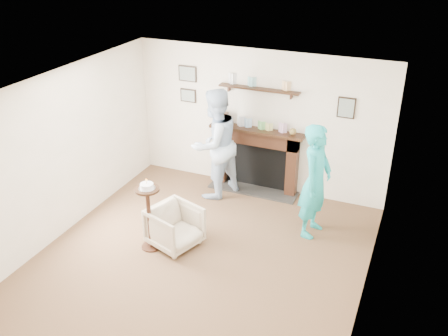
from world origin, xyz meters
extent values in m
plane|color=brown|center=(0.00, 0.00, 0.00)|extent=(5.00, 5.00, 0.00)
cube|color=beige|center=(0.00, 2.50, 1.25)|extent=(4.50, 0.04, 2.50)
cube|color=beige|center=(-2.25, 0.00, 1.25)|extent=(0.04, 5.00, 2.50)
cube|color=beige|center=(2.25, 0.00, 1.25)|extent=(0.04, 5.00, 2.50)
cube|color=white|center=(0.00, 0.00, 2.50)|extent=(4.50, 5.00, 0.04)
cube|color=black|center=(-0.66, 2.40, 0.55)|extent=(0.18, 0.20, 1.10)
cube|color=black|center=(0.66, 2.40, 0.55)|extent=(0.18, 0.20, 1.10)
cube|color=black|center=(0.00, 2.40, 0.98)|extent=(1.50, 0.20, 0.24)
cube|color=black|center=(0.00, 2.47, 0.43)|extent=(1.14, 0.06, 0.86)
cube|color=#2B2927|center=(0.00, 2.28, 0.01)|extent=(1.60, 0.44, 0.03)
cube|color=black|center=(0.00, 2.37, 1.12)|extent=(1.68, 0.26, 0.05)
cube|color=black|center=(0.00, 2.42, 1.85)|extent=(1.40, 0.15, 0.03)
cube|color=black|center=(-1.35, 2.48, 1.95)|extent=(0.34, 0.03, 0.28)
cube|color=black|center=(-1.35, 2.48, 1.55)|extent=(0.30, 0.03, 0.24)
cube|color=black|center=(1.45, 2.48, 1.70)|extent=(0.28, 0.03, 0.34)
cube|color=black|center=(-0.62, 2.37, 1.26)|extent=(0.16, 0.09, 0.22)
cylinder|color=beige|center=(-0.62, 2.32, 1.27)|extent=(0.11, 0.01, 0.11)
sphere|color=#2D8733|center=(0.64, 2.37, 1.21)|extent=(0.12, 0.12, 0.12)
imported|color=tan|center=(-0.50, 0.25, 0.00)|extent=(0.86, 0.85, 0.62)
imported|color=silver|center=(-0.58, 1.90, 0.00)|extent=(1.05, 1.16, 1.93)
imported|color=#20BAA5|center=(1.29, 1.38, 0.00)|extent=(0.51, 0.70, 1.78)
cylinder|color=black|center=(-0.80, 0.05, 0.01)|extent=(0.29, 0.29, 0.02)
cylinder|color=black|center=(-0.80, 0.05, 0.49)|extent=(0.06, 0.06, 0.94)
cylinder|color=black|center=(-0.80, 0.05, 0.97)|extent=(0.35, 0.35, 0.03)
cylinder|color=silver|center=(-0.80, 0.05, 0.99)|extent=(0.24, 0.24, 0.01)
cylinder|color=white|center=(-0.80, 0.05, 1.03)|extent=(0.19, 0.19, 0.07)
cylinder|color=#FBE29E|center=(-0.80, 0.05, 1.09)|extent=(0.01, 0.01, 0.05)
sphere|color=orange|center=(-0.80, 0.05, 1.13)|extent=(0.02, 0.02, 0.02)
camera|label=1|loc=(2.58, -5.18, 4.33)|focal=40.00mm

